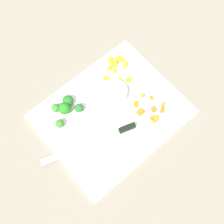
{
  "coord_description": "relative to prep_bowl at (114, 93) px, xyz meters",
  "views": [
    {
      "loc": [
        0.22,
        0.25,
        0.91
      ],
      "look_at": [
        0.0,
        0.0,
        0.02
      ],
      "focal_mm": 44.16,
      "sensor_mm": 36.0,
      "label": 1
    }
  ],
  "objects": [
    {
      "name": "broccoli_floret_4",
      "position": [
        0.14,
        -0.08,
        0.0
      ],
      "size": [
        0.04,
        0.04,
        0.04
      ],
      "color": "#8BAF5B",
      "rests_on": "cutting_board"
    },
    {
      "name": "pepper_dice_2",
      "position": [
        -0.11,
        -0.09,
        -0.01
      ],
      "size": [
        0.03,
        0.03,
        0.02
      ],
      "primitive_type": "cube",
      "rotation": [
        0.0,
        0.0,
        1.21
      ],
      "color": "yellow",
      "rests_on": "cutting_board"
    },
    {
      "name": "broccoli_floret_0",
      "position": [
        0.13,
        -0.03,
        0.0
      ],
      "size": [
        0.03,
        0.03,
        0.04
      ],
      "color": "#95B66C",
      "rests_on": "cutting_board"
    },
    {
      "name": "carrot_dice_1",
      "position": [
        -0.03,
        0.08,
        -0.01
      ],
      "size": [
        0.02,
        0.02,
        0.01
      ],
      "primitive_type": "cube",
      "rotation": [
        0.0,
        0.0,
        0.72
      ],
      "color": "orange",
      "rests_on": "cutting_board"
    },
    {
      "name": "pepper_dice_5",
      "position": [
        -0.06,
        -0.07,
        -0.01
      ],
      "size": [
        0.02,
        0.02,
        0.01
      ],
      "primitive_type": "cube",
      "rotation": [
        0.0,
        0.0,
        2.02
      ],
      "color": "yellow",
      "rests_on": "cutting_board"
    },
    {
      "name": "pepper_dice_8",
      "position": [
        -0.1,
        -0.06,
        -0.01
      ],
      "size": [
        0.02,
        0.02,
        0.01
      ],
      "primitive_type": "cube",
      "rotation": [
        0.0,
        0.0,
        2.54
      ],
      "color": "yellow",
      "rests_on": "cutting_board"
    },
    {
      "name": "broccoli_floret_2",
      "position": [
        0.19,
        -0.08,
        0.0
      ],
      "size": [
        0.03,
        0.03,
        0.04
      ],
      "color": "#84C25F",
      "rests_on": "cutting_board"
    },
    {
      "name": "carrot_dice_7",
      "position": [
        -0.04,
        0.15,
        -0.01
      ],
      "size": [
        0.02,
        0.02,
        0.01
      ],
      "primitive_type": "cube",
      "rotation": [
        0.0,
        0.0,
        2.9
      ],
      "color": "orange",
      "rests_on": "cutting_board"
    },
    {
      "name": "carrot_dice_3",
      "position": [
        -0.1,
        0.14,
        -0.01
      ],
      "size": [
        0.02,
        0.02,
        0.01
      ],
      "primitive_type": "cube",
      "rotation": [
        0.0,
        0.0,
        1.9
      ],
      "color": "orange",
      "rests_on": "cutting_board"
    },
    {
      "name": "prep_bowl",
      "position": [
        0.0,
        0.0,
        0.0
      ],
      "size": [
        0.09,
        0.09,
        0.04
      ],
      "primitive_type": "cylinder",
      "color": "beige",
      "rests_on": "cutting_board"
    },
    {
      "name": "pepper_dice_3",
      "position": [
        -0.05,
        -0.03,
        -0.01
      ],
      "size": [
        0.02,
        0.02,
        0.01
      ],
      "primitive_type": "cube",
      "rotation": [
        0.0,
        0.0,
        0.78
      ],
      "color": "yellow",
      "rests_on": "cutting_board"
    },
    {
      "name": "pepper_dice_6",
      "position": [
        -0.08,
        -0.11,
        -0.01
      ],
      "size": [
        0.02,
        0.02,
        0.02
      ],
      "primitive_type": "cube",
      "rotation": [
        0.0,
        0.0,
        0.19
      ],
      "color": "yellow",
      "rests_on": "cutting_board"
    },
    {
      "name": "broccoli_floret_1",
      "position": [
        0.21,
        -0.03,
        0.0
      ],
      "size": [
        0.03,
        0.03,
        0.04
      ],
      "color": "#91B65C",
      "rests_on": "cutting_board"
    },
    {
      "name": "carrot_dice_4",
      "position": [
        -0.02,
        0.11,
        -0.01
      ],
      "size": [
        0.02,
        0.02,
        0.02
      ],
      "primitive_type": "cube",
      "rotation": [
        0.0,
        0.0,
        0.21
      ],
      "color": "orange",
      "rests_on": "cutting_board"
    },
    {
      "name": "chef_knife",
      "position": [
        0.12,
        0.1,
        -0.01
      ],
      "size": [
        0.32,
        0.12,
        0.02
      ],
      "rotation": [
        0.0,
        0.0,
        5.96
      ],
      "color": "silver",
      "rests_on": "cutting_board"
    },
    {
      "name": "pepper_dice_1",
      "position": [
        -0.08,
        -0.01,
        -0.01
      ],
      "size": [
        0.02,
        0.02,
        0.01
      ],
      "primitive_type": "cube",
      "rotation": [
        0.0,
        0.0,
        1.58
      ],
      "color": "yellow",
      "rests_on": "cutting_board"
    },
    {
      "name": "pepper_dice_0",
      "position": [
        -0.08,
        -0.09,
        -0.01
      ],
      "size": [
        0.03,
        0.03,
        0.02
      ],
      "primitive_type": "cube",
      "rotation": [
        0.0,
        0.0,
        0.78
      ],
      "color": "yellow",
      "rests_on": "cutting_board"
    },
    {
      "name": "pepper_dice_9",
      "position": [
        -0.02,
        -0.06,
        -0.01
      ],
      "size": [
        0.02,
        0.02,
        0.02
      ],
      "primitive_type": "cube",
      "rotation": [
        0.0,
        0.0,
        1.31
      ],
      "color": "yellow",
      "rests_on": "cutting_board"
    },
    {
      "name": "pepper_dice_7",
      "position": [
        -0.12,
        -0.07,
        -0.01
      ],
      "size": [
        0.02,
        0.02,
        0.01
      ],
      "primitive_type": "cube",
      "rotation": [
        0.0,
        0.0,
        1.13
      ],
      "color": "yellow",
      "rests_on": "cutting_board"
    },
    {
      "name": "carrot_dice_10",
      "position": [
        -0.09,
        0.16,
        -0.01
      ],
      "size": [
        0.02,
        0.02,
        0.01
      ],
      "primitive_type": "cube",
      "rotation": [
        0.0,
        0.0,
        0.72
      ],
      "color": "orange",
      "rests_on": "cutting_board"
    },
    {
      "name": "carrot_dice_0",
      "position": [
        -0.08,
        0.07,
        -0.01
      ],
      "size": [
        0.01,
        0.01,
        0.01
      ],
      "primitive_type": "cube",
      "rotation": [
        0.0,
        0.0,
        3.06
      ],
      "color": "orange",
      "rests_on": "cutting_board"
    },
    {
      "name": "pepper_dice_4",
      "position": [
        -0.06,
        -0.09,
        -0.01
      ],
      "size": [
        0.02,
        0.02,
        0.01
      ],
      "primitive_type": "cube",
      "rotation": [
        0.0,
        0.0,
        2.8
      ],
      "color": "yellow",
      "rests_on": "cutting_board"
    },
    {
      "name": "carrot_dice_9",
      "position": [
        -0.05,
        0.16,
        -0.01
      ],
      "size": [
        0.02,
        0.02,
        0.01
      ],
      "primitive_type": "cube",
      "rotation": [
        0.0,
        0.0,
        2.72
      ],
      "color": "orange",
      "rests_on": "cutting_board"
    },
    {
      "name": "cutting_board",
      "position": [
        0.05,
        0.05,
        -0.02
      ],
      "size": [
        0.47,
        0.38,
        0.01
      ],
      "primitive_type": "cube",
      "color": "white",
      "rests_on": "ground_plane"
    },
    {
      "name": "carrot_dice_6",
      "position": [
        -0.04,
        0.17,
        -0.01
      ],
      "size": [
        0.02,
        0.01,
        0.01
      ],
      "primitive_type": "cube",
      "rotation": [
        0.0,
        0.0,
        1.3
      ],
      "color": "orange",
      "rests_on": "cutting_board"
    },
    {
      "name": "carrot_dice_2",
      "position": [
        -0.03,
        0.12,
        -0.01
      ],
      "size": [
        0.01,
        0.01,
        0.01
      ],
      "primitive_type": "cube",
      "rotation": [
        0.0,
        0.0,
        3.1
      ],
      "color": "orange",
      "rests_on": "cutting_board"
    },
    {
      "name": "broccoli_floret_3",
      "position": [
        0.17,
        -0.06,
        0.01
      ],
      "size": [
        0.04,
        0.04,
        0.05
      ],
      "color": "#83AA5D",
      "rests_on": "cutting_board"
    },
    {
      "name": "carrot_dice_8",
      "position": [
        -0.07,
        0.13,
        -0.01
      ],
      "size": [
        0.02,
        0.02,
        0.01
      ],
      "primitive_type": "cube",
      "rotation": [
        0.0,
        0.0,
        2.94
      ],
      "color": "orange",
      "rests_on": "cutting_board"
    },
    {
      "name": "carrot_dice_5",
      "position": [
        -0.09,
        0.1,
        -0.01
      ],
      "size": [
        0.01,
        0.02,
        0.01
      ],
      "primitive_type": "cube",
      "rotation": [
        0.0,
        0.0,
        2.9
      ],
      "color": "orange",
      "rests_on": "cutting_board"
    },
    {
      "name": "ground_plane",
      "position": [
        0.05,
        0.05,
        -0.03
      ],
      "size": [
        4.0,
        4.0,
        0.0
      ],
      "primitive_type": "plane",
      "color": "gray"
    }
  ]
}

